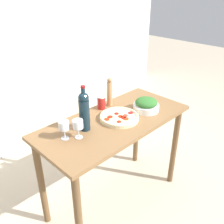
{
  "coord_description": "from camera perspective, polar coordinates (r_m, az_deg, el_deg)",
  "views": [
    {
      "loc": [
        -1.28,
        -1.26,
        1.92
      ],
      "look_at": [
        0.0,
        0.03,
        0.96
      ],
      "focal_mm": 40.0,
      "sensor_mm": 36.0,
      "label": 1
    }
  ],
  "objects": [
    {
      "name": "salt_canister",
      "position": [
        2.22,
        -2.45,
        2.26
      ],
      "size": [
        0.07,
        0.07,
        0.12
      ],
      "color": "#B2231E",
      "rests_on": "prep_counter"
    },
    {
      "name": "wine_glass_far",
      "position": [
        1.8,
        -10.95,
        -3.16
      ],
      "size": [
        0.08,
        0.08,
        0.14
      ],
      "color": "silver",
      "rests_on": "prep_counter"
    },
    {
      "name": "ground_plane",
      "position": [
        2.63,
        0.5,
        -19.1
      ],
      "size": [
        14.0,
        14.0,
        0.0
      ],
      "primitive_type": "plane",
      "color": "#BCAD93"
    },
    {
      "name": "wine_bottle",
      "position": [
        1.87,
        -6.38,
        0.4
      ],
      "size": [
        0.08,
        0.08,
        0.36
      ],
      "color": "#142833",
      "rests_on": "prep_counter"
    },
    {
      "name": "prep_counter",
      "position": [
        2.14,
        0.58,
        -5.26
      ],
      "size": [
        1.34,
        0.61,
        0.9
      ],
      "color": "brown",
      "rests_on": "ground_plane"
    },
    {
      "name": "pepper_mill",
      "position": [
        2.25,
        -0.58,
        4.52
      ],
      "size": [
        0.05,
        0.05,
        0.27
      ],
      "color": "#AD7F51",
      "rests_on": "prep_counter"
    },
    {
      "name": "homemade_pizza",
      "position": [
        2.06,
        1.68,
        -1.17
      ],
      "size": [
        0.32,
        0.32,
        0.04
      ],
      "color": "beige",
      "rests_on": "prep_counter"
    },
    {
      "name": "salad_bowl",
      "position": [
        2.21,
        7.82,
        1.62
      ],
      "size": [
        0.23,
        0.23,
        0.12
      ],
      "color": "white",
      "rests_on": "prep_counter"
    },
    {
      "name": "wine_glass_near",
      "position": [
        1.8,
        -7.89,
        -2.92
      ],
      "size": [
        0.08,
        0.08,
        0.14
      ],
      "color": "silver",
      "rests_on": "prep_counter"
    }
  ]
}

